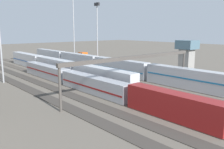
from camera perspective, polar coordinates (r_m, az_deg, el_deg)
ground_plane at (r=69.89m, az=-5.66°, el=-1.38°), size 400.00×400.00×0.00m
track_bed_0 at (r=81.10m, az=4.44°, el=0.36°), size 140.00×2.80×0.12m
track_bed_1 at (r=77.66m, az=1.86°, el=-0.07°), size 140.00×2.80×0.12m
track_bed_2 at (r=74.39m, az=-0.96°, el=-0.54°), size 140.00×2.80×0.12m
track_bed_3 at (r=71.33m, az=-4.02°, el=-1.06°), size 140.00×2.80×0.12m
track_bed_4 at (r=68.49m, az=-7.36°, el=-1.61°), size 140.00×2.80×0.12m
track_bed_5 at (r=65.91m, az=-10.96°, el=-2.21°), size 140.00×2.80×0.12m
track_bed_6 at (r=63.62m, az=-14.85°, el=-2.84°), size 140.00×2.80×0.12m
track_bed_7 at (r=61.66m, az=-19.01°, el=-3.50°), size 140.00×2.80×0.12m
train_on_track_3 at (r=90.47m, az=-13.05°, el=2.43°), size 71.40×3.06×3.80m
train_on_track_4 at (r=80.55m, az=-13.29°, el=1.87°), size 71.40×3.06×5.00m
train_on_track_5 at (r=57.00m, az=-5.79°, el=-1.98°), size 66.40×3.06×4.40m
train_on_track_1 at (r=77.18m, az=1.90°, el=1.78°), size 119.80×3.06×5.00m
train_on_track_0 at (r=100.06m, az=-6.06°, el=3.51°), size 10.00×3.00×5.00m
light_mast_0 at (r=111.63m, az=-9.24°, el=13.55°), size 2.80×0.70×32.85m
light_mast_2 at (r=98.72m, az=-3.58°, el=11.64°), size 2.80×0.70×25.20m
signal_gantry at (r=54.57m, az=5.81°, el=3.46°), size 0.70×40.00×8.80m
control_tower at (r=86.09m, az=17.47°, el=4.86°), size 6.00×6.00×11.03m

